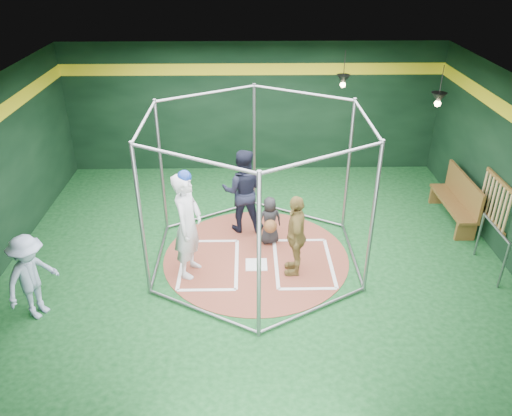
{
  "coord_description": "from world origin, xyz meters",
  "views": [
    {
      "loc": [
        -0.16,
        -8.55,
        5.84
      ],
      "look_at": [
        0.0,
        0.1,
        1.1
      ],
      "focal_mm": 35.0,
      "sensor_mm": 36.0,
      "label": 1
    }
  ],
  "objects_px": {
    "batter_figure": "(188,224)",
    "umpire": "(243,191)",
    "dugout_bench": "(458,198)",
    "visitor_leopard": "(296,235)"
  },
  "relations": [
    {
      "from": "visitor_leopard",
      "to": "umpire",
      "type": "height_order",
      "value": "umpire"
    },
    {
      "from": "visitor_leopard",
      "to": "umpire",
      "type": "xyz_separation_m",
      "value": [
        -1.02,
        1.65,
        0.12
      ]
    },
    {
      "from": "batter_figure",
      "to": "visitor_leopard",
      "type": "height_order",
      "value": "batter_figure"
    },
    {
      "from": "batter_figure",
      "to": "umpire",
      "type": "xyz_separation_m",
      "value": [
        1.02,
        1.64,
        -0.13
      ]
    },
    {
      "from": "visitor_leopard",
      "to": "dugout_bench",
      "type": "height_order",
      "value": "visitor_leopard"
    },
    {
      "from": "visitor_leopard",
      "to": "umpire",
      "type": "relative_size",
      "value": 0.87
    },
    {
      "from": "batter_figure",
      "to": "dugout_bench",
      "type": "relative_size",
      "value": 1.14
    },
    {
      "from": "visitor_leopard",
      "to": "dugout_bench",
      "type": "relative_size",
      "value": 0.86
    },
    {
      "from": "batter_figure",
      "to": "visitor_leopard",
      "type": "bearing_deg",
      "value": -0.3
    },
    {
      "from": "batter_figure",
      "to": "visitor_leopard",
      "type": "xyz_separation_m",
      "value": [
        2.04,
        -0.01,
        -0.25
      ]
    }
  ]
}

